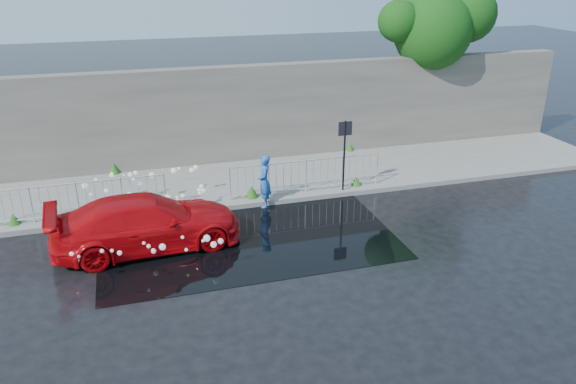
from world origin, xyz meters
name	(u,v)px	position (x,y,z in m)	size (l,w,h in m)	color
ground	(237,256)	(0.00, 0.00, 0.00)	(90.00, 90.00, 0.00)	black
pavement	(207,185)	(0.00, 5.00, 0.07)	(30.00, 4.00, 0.15)	slate
curb	(217,208)	(0.00, 3.00, 0.08)	(30.00, 0.25, 0.16)	slate
retaining_wall	(195,117)	(0.00, 7.20, 1.90)	(30.00, 0.60, 3.50)	#544E47
puddle	(247,236)	(0.50, 1.00, 0.01)	(8.00, 5.00, 0.01)	black
sign_post	(345,145)	(4.20, 3.10, 1.72)	(0.45, 0.06, 2.50)	black
tree	(439,26)	(9.75, 7.41, 4.76)	(4.93, 3.08, 6.33)	#332114
railing_left	(78,199)	(-4.00, 3.35, 0.74)	(5.05, 0.05, 1.10)	silver
railing_right	(306,175)	(3.00, 3.35, 0.74)	(5.05, 0.05, 1.10)	silver
weeds	(201,184)	(-0.26, 4.56, 0.32)	(12.17, 3.93, 0.38)	#245015
water_spray	(148,203)	(-2.06, 2.45, 0.74)	(3.71, 5.50, 1.01)	white
red_car	(147,223)	(-2.16, 1.17, 0.72)	(2.01, 4.95, 1.44)	#C1070D
person	(264,181)	(1.50, 2.90, 0.84)	(0.61, 0.40, 1.68)	blue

